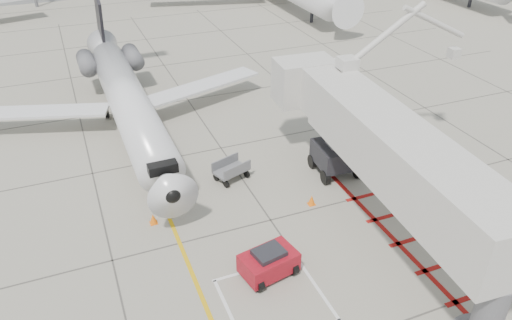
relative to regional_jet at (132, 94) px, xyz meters
name	(u,v)px	position (x,y,z in m)	size (l,w,h in m)	color
ground_plane	(306,271)	(4.80, -14.58, -3.53)	(260.00, 260.00, 0.00)	#9D9987
regional_jet	(132,94)	(0.00, 0.00, 0.00)	(21.40, 26.98, 7.07)	silver
jet_bridge	(400,169)	(9.72, -13.89, 0.34)	(9.17, 19.37, 7.75)	silver
pushback_tug	(269,262)	(3.19, -14.08, -2.82)	(2.44, 1.53, 1.43)	maroon
baggage_cart	(231,170)	(4.23, -6.20, -2.92)	(1.94, 1.23, 1.23)	slate
ground_power_unit	(474,202)	(14.39, -14.31, -2.47)	(2.69, 1.57, 2.13)	silver
cone_nose	(153,219)	(-0.83, -8.57, -3.25)	(0.40, 0.40, 0.56)	orange
cone_side	(312,200)	(7.38, -10.14, -3.25)	(0.40, 0.40, 0.56)	orange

